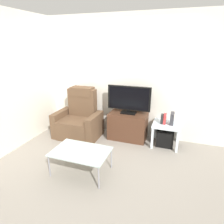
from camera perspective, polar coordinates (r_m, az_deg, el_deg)
ground_plane at (r=3.76m, az=-0.99°, el=-12.73°), size 6.40×6.40×0.00m
wall_back at (r=4.32m, az=4.22°, el=10.00°), size 6.40×0.06×2.60m
wall_side at (r=4.29m, az=-25.61°, el=8.12°), size 0.06×4.48×2.60m
tv_stand at (r=4.29m, az=4.66°, el=-4.11°), size 0.81×0.47×0.58m
television at (r=4.11m, az=4.95°, el=3.74°), size 0.92×0.20×0.59m
recliner_armchair at (r=4.47m, az=-9.60°, el=-2.26°), size 0.98×0.78×1.08m
side_table at (r=4.11m, az=15.62°, el=-4.26°), size 0.54×0.54×0.48m
subwoofer_box at (r=4.21m, az=15.34°, el=-7.21°), size 0.33×0.33×0.33m
book_leftmost at (r=4.03m, az=14.41°, el=-1.95°), size 0.05×0.11×0.19m
book_middle at (r=4.03m, az=15.18°, el=-1.94°), size 0.05×0.12×0.21m
game_console at (r=4.05m, az=17.14°, el=-1.83°), size 0.07×0.20×0.23m
coffee_table at (r=3.20m, az=-9.10°, el=-11.56°), size 0.90×0.60×0.39m
cell_phone at (r=3.18m, az=-11.47°, el=-11.40°), size 0.12×0.17×0.01m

